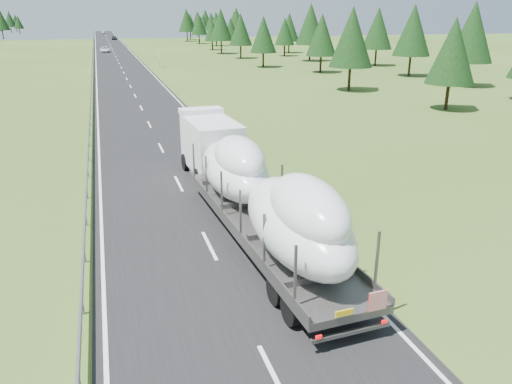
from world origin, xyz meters
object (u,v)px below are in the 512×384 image
object	(u,v)px
boat_truck	(249,180)
distant_car_blue	(103,33)
highway_sign	(159,57)
distant_van	(105,50)
distant_car_dark	(114,38)

from	to	relation	value
boat_truck	distant_car_blue	world-z (taller)	boat_truck
distant_car_blue	highway_sign	bearing A→B (deg)	-88.49
distant_van	distant_car_blue	distance (m)	129.13
distant_van	boat_truck	bearing A→B (deg)	-87.52
distant_van	distant_car_dark	distance (m)	68.06
boat_truck	distant_car_blue	size ratio (longest dim) A/B	5.51
boat_truck	highway_sign	bearing A→B (deg)	86.43
distant_van	distant_car_dark	bearing A→B (deg)	86.44
distant_car_dark	distant_car_blue	xyz separation A→B (m)	(-3.26, 61.23, -0.16)
distant_car_dark	distant_car_blue	bearing A→B (deg)	91.98
highway_sign	distant_car_dark	world-z (taller)	highway_sign
highway_sign	boat_truck	xyz separation A→B (m)	(-4.90, -78.55, 0.62)
distant_car_dark	highway_sign	bearing A→B (deg)	-88.71
highway_sign	boat_truck	distance (m)	78.71
highway_sign	distant_car_dark	bearing A→B (deg)	92.37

